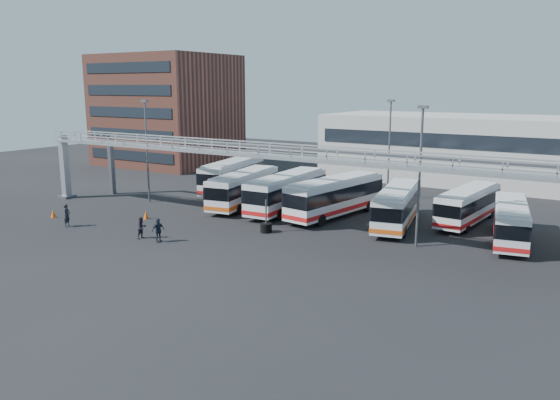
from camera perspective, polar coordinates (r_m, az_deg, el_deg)
The scene contains 20 objects.
ground at distance 40.72m, azimuth -5.54°, elevation -4.68°, with size 140.00×140.00×0.00m, color black.
gantry at distance 44.26m, azimuth -1.04°, elevation 4.00°, with size 51.40×5.15×7.10m.
apartment_building at distance 84.10m, azimuth -11.73°, elevation 9.17°, with size 18.00×15.00×16.00m, color brown.
warehouse at distance 70.31m, azimuth 22.12°, elevation 4.80°, with size 42.00×14.00×8.00m, color #9E9E99.
light_pole_left at distance 56.02m, azimuth -13.75°, elevation 5.54°, with size 0.70×0.35×10.21m.
light_pole_mid at distance 40.13m, azimuth 14.41°, elevation 3.14°, with size 0.70×0.35×10.21m.
light_pole_back at distance 56.81m, azimuth 11.35°, elevation 5.73°, with size 0.70×0.35×10.21m.
bus_2 at distance 60.60m, azimuth -4.97°, elevation 2.67°, with size 4.85×11.83×3.50m.
bus_3 at distance 53.22m, azimuth -3.80°, elevation 1.34°, with size 4.36×11.41×3.38m.
bus_4 at distance 51.01m, azimuth 0.74°, elevation 0.99°, with size 3.21×11.66×3.51m.
bus_5 at distance 49.01m, azimuth 5.81°, elevation 0.49°, with size 4.52×11.89×3.53m.
bus_6 at distance 46.53m, azimuth 12.17°, elevation -0.49°, with size 4.54×11.10×3.29m.
bus_7 at distance 49.05m, azimuth 19.09°, elevation -0.41°, with size 3.29×10.23×3.05m.
bus_8 at distance 44.35m, azimuth 22.97°, elevation -1.97°, with size 4.11×10.22×3.03m.
pedestrian_a at distance 48.79m, azimuth -21.38°, elevation -1.50°, with size 0.71×0.47×1.95m, color black.
pedestrian_b at distance 43.32m, azimuth -14.24°, elevation -2.82°, with size 0.82×0.64×1.69m, color #251E2A.
pedestrian_d at distance 42.01m, azimuth -12.62°, elevation -3.10°, with size 1.07×0.45×1.83m, color #1C2633.
cone_left at distance 52.86m, azimuth -22.61°, elevation -1.29°, with size 0.46×0.46×0.74m, color #DA500C.
cone_right at distance 49.65m, azimuth -13.83°, elevation -1.51°, with size 0.48×0.48×0.76m, color #DA500C.
tire_stack at distance 43.85m, azimuth -1.47°, elevation -2.81°, with size 0.94×0.94×2.68m.
Camera 1 is at (23.90, -30.89, 11.51)m, focal length 35.00 mm.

